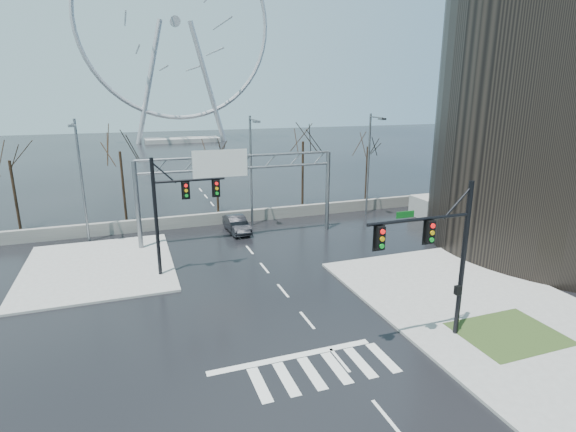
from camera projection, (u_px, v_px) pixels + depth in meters
name	position (u px, v px, depth m)	size (l,w,h in m)	color
ground	(307.00, 320.00, 24.37)	(260.00, 260.00, 0.00)	black
sidewalk_right_ext	(437.00, 280.00, 29.42)	(12.00, 10.00, 0.15)	gray
sidewalk_far	(99.00, 267.00, 31.65)	(10.00, 12.00, 0.15)	gray
grass_strip	(509.00, 333.00, 22.72)	(5.00, 4.00, 0.02)	#233616
tower_podium	(569.00, 217.00, 40.82)	(22.00, 18.00, 2.00)	gray
barrier_wall	(227.00, 217.00, 42.36)	(52.00, 0.50, 1.10)	slate
signal_mast_near	(442.00, 248.00, 21.08)	(5.52, 0.41, 8.00)	black
signal_mast_far	(173.00, 205.00, 29.30)	(4.72, 0.41, 8.00)	black
sign_gantry	(234.00, 179.00, 36.44)	(16.36, 0.40, 7.60)	slate
streetlight_left	(80.00, 172.00, 35.37)	(0.50, 2.55, 10.00)	slate
streetlight_mid	(252.00, 163.00, 39.93)	(0.50, 2.55, 10.00)	slate
streetlight_right	(370.00, 157.00, 43.85)	(0.50, 2.55, 10.00)	slate
tree_far_left	(11.00, 169.00, 38.79)	(3.50, 3.50, 7.00)	black
tree_left	(121.00, 160.00, 41.16)	(3.75, 3.75, 7.50)	black
tree_center	(216.00, 162.00, 45.22)	(3.25, 3.25, 6.50)	black
tree_right	(303.00, 149.00, 46.97)	(3.90, 3.90, 7.80)	black
tree_far_right	(368.00, 153.00, 50.25)	(3.40, 3.40, 6.80)	black
ferris_wheel	(176.00, 30.00, 105.25)	(45.00, 6.00, 50.91)	gray
car	(237.00, 224.00, 39.59)	(1.53, 4.39, 1.45)	black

